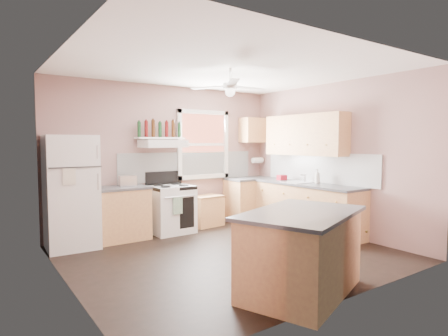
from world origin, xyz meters
TOP-DOWN VIEW (x-y plane):
  - floor at (0.00, 0.00)m, footprint 4.50×4.50m
  - ceiling at (0.00, 0.00)m, footprint 4.50×4.50m
  - wall_back at (0.00, 2.02)m, footprint 4.50×0.05m
  - wall_right at (2.27, 0.00)m, footprint 0.05×4.00m
  - wall_left at (-2.27, 0.00)m, footprint 0.05×4.00m
  - backsplash_back at (0.45, 1.99)m, footprint 2.90×0.03m
  - backsplash_right at (2.23, 0.30)m, footprint 0.03×2.60m
  - window_view at (0.75, 1.98)m, footprint 1.00×0.02m
  - window_frame at (0.75, 1.96)m, footprint 1.16×0.07m
  - refrigerator at (-1.84, 1.66)m, footprint 0.77×0.75m
  - base_cabinet_left at (-1.06, 1.70)m, footprint 0.90×0.60m
  - counter_left at (-1.06, 1.70)m, footprint 0.92×0.62m
  - toaster at (-0.91, 1.73)m, footprint 0.30×0.19m
  - stove at (-0.12, 1.66)m, footprint 0.73×0.65m
  - range_hood at (-0.23, 1.75)m, footprint 0.78×0.50m
  - bottle_shelf at (-0.23, 1.87)m, footprint 0.90×0.26m
  - cart at (0.69, 1.75)m, footprint 0.63×0.46m
  - base_cabinet_corner at (1.75, 1.70)m, footprint 1.00×0.60m
  - base_cabinet_right at (1.95, 0.30)m, footprint 0.60×2.20m
  - counter_corner at (1.75, 1.70)m, footprint 1.02×0.62m
  - counter_right at (1.94, 0.30)m, footprint 0.62×2.22m
  - sink at (1.94, 0.50)m, footprint 0.55×0.45m
  - faucet at (2.10, 0.50)m, footprint 0.03×0.03m
  - upper_cabinet_right at (2.08, 0.50)m, footprint 0.33×1.80m
  - upper_cabinet_corner at (1.95, 1.83)m, footprint 0.60×0.33m
  - paper_towel at (2.07, 1.86)m, footprint 0.26×0.12m
  - island at (-0.19, -1.60)m, footprint 1.65×1.36m
  - island_top at (-0.19, -1.60)m, footprint 1.76×1.46m
  - ceiling_fan_hub at (0.00, 0.00)m, footprint 0.20×0.20m
  - soap_bottle at (2.02, 0.12)m, footprint 0.13×0.13m
  - red_caddy at (1.96, 0.97)m, footprint 0.19×0.13m
  - wine_bottles at (-0.23, 1.87)m, footprint 0.86×0.06m

SIDE VIEW (x-z plane):
  - floor at x=0.00m, z-range 0.00..0.00m
  - cart at x=0.69m, z-range 0.00..0.60m
  - base_cabinet_left at x=-1.06m, z-range 0.00..0.86m
  - stove at x=-0.12m, z-range 0.00..0.86m
  - base_cabinet_corner at x=1.75m, z-range 0.00..0.86m
  - base_cabinet_right at x=1.95m, z-range 0.00..0.86m
  - island at x=-0.19m, z-range 0.00..0.86m
  - refrigerator at x=-1.84m, z-range 0.00..1.76m
  - counter_left at x=-1.06m, z-range 0.86..0.90m
  - counter_corner at x=1.75m, z-range 0.86..0.90m
  - counter_right at x=1.94m, z-range 0.86..0.90m
  - island_top at x=-0.19m, z-range 0.86..0.90m
  - sink at x=1.94m, z-range 0.88..0.91m
  - red_caddy at x=1.96m, z-range 0.90..1.00m
  - faucet at x=2.10m, z-range 0.90..1.04m
  - toaster at x=-0.91m, z-range 0.90..1.08m
  - soap_bottle at x=2.02m, z-range 0.90..1.16m
  - backsplash_back at x=0.45m, z-range 0.90..1.45m
  - backsplash_right at x=2.23m, z-range 0.90..1.45m
  - paper_towel at x=2.07m, z-range 1.19..1.31m
  - wall_back at x=0.00m, z-range 0.00..2.70m
  - wall_right at x=2.27m, z-range 0.00..2.70m
  - wall_left at x=-2.27m, z-range 0.00..2.70m
  - window_view at x=0.75m, z-range 1.00..2.20m
  - window_frame at x=0.75m, z-range 0.92..2.28m
  - range_hood at x=-0.23m, z-range 1.55..1.69m
  - bottle_shelf at x=-0.23m, z-range 1.71..1.73m
  - upper_cabinet_right at x=2.08m, z-range 1.40..2.16m
  - wine_bottles at x=-0.23m, z-range 1.72..2.03m
  - upper_cabinet_corner at x=1.95m, z-range 1.64..2.16m
  - ceiling_fan_hub at x=0.00m, z-range 2.41..2.49m
  - ceiling at x=0.00m, z-range 2.70..2.70m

